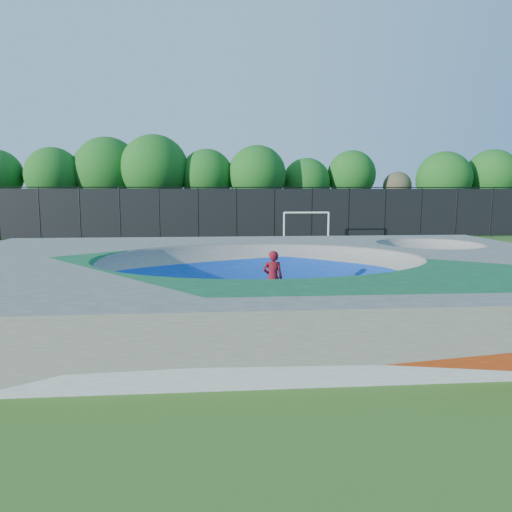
{
  "coord_description": "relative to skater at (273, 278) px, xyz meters",
  "views": [
    {
      "loc": [
        -1.33,
        -14.97,
        3.63
      ],
      "look_at": [
        0.11,
        3.0,
        1.1
      ],
      "focal_mm": 32.0,
      "sensor_mm": 36.0,
      "label": 1
    }
  ],
  "objects": [
    {
      "name": "treeline",
      "position": [
        -2.89,
        26.74,
        4.23
      ],
      "size": [
        52.54,
        7.13,
        8.56
      ],
      "color": "#4C3426",
      "rests_on": "ground"
    },
    {
      "name": "skateboard",
      "position": [
        0.0,
        0.0,
        -0.87
      ],
      "size": [
        0.8,
        0.32,
        0.05
      ],
      "primitive_type": "cube",
      "rotation": [
        0.0,
        0.0,
        0.13
      ],
      "color": "black",
      "rests_on": "ground"
    },
    {
      "name": "skater",
      "position": [
        0.0,
        0.0,
        0.0
      ],
      "size": [
        0.66,
        0.44,
        1.78
      ],
      "primitive_type": "imported",
      "rotation": [
        0.0,
        0.0,
        3.13
      ],
      "color": "red",
      "rests_on": "ground"
    },
    {
      "name": "soccer_goal",
      "position": [
        4.58,
        18.22,
        0.66
      ],
      "size": [
        3.37,
        0.12,
        2.23
      ],
      "color": "white",
      "rests_on": "ground"
    },
    {
      "name": "fence",
      "position": [
        -0.36,
        21.64,
        1.21
      ],
      "size": [
        48.09,
        0.09,
        4.04
      ],
      "color": "black",
      "rests_on": "ground"
    },
    {
      "name": "ground",
      "position": [
        -0.36,
        0.64,
        -0.89
      ],
      "size": [
        120.0,
        120.0,
        0.0
      ],
      "primitive_type": "plane",
      "color": "#34601A",
      "rests_on": "ground"
    },
    {
      "name": "skate_deck",
      "position": [
        -0.36,
        0.64,
        -0.14
      ],
      "size": [
        22.0,
        14.0,
        1.5
      ],
      "primitive_type": "cube",
      "color": "gray",
      "rests_on": "ground"
    }
  ]
}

